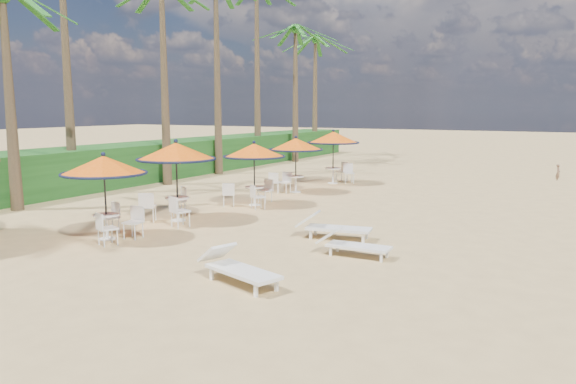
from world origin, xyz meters
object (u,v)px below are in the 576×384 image
object	(u,v)px
station_2	(254,158)
station_3	(294,149)
lounger_near	(236,267)
station_0	(106,176)
lounger_far	(331,226)
station_4	(335,142)
station_1	(175,161)
lounger_mid	(351,244)

from	to	relation	value
station_2	station_3	xyz separation A→B (m)	(-0.23, 3.50, 0.09)
lounger_near	station_0	bearing A→B (deg)	-177.80
station_3	lounger_far	world-z (taller)	station_3
station_4	lounger_far	xyz separation A→B (m)	(4.56, -10.36, -1.60)
station_2	lounger_far	size ratio (longest dim) A/B	1.11
station_1	lounger_far	xyz separation A→B (m)	(5.27, 0.15, -1.54)
lounger_near	lounger_far	xyz separation A→B (m)	(0.05, 4.52, -0.00)
lounger_far	station_2	bearing A→B (deg)	132.37
station_2	lounger_mid	distance (m)	7.72
station_2	lounger_near	distance (m)	9.29
lounger_mid	station_2	bearing A→B (deg)	137.82
station_2	station_4	distance (m)	6.93
lounger_mid	lounger_far	xyz separation A→B (m)	(-1.18, 1.42, 0.04)
station_0	station_4	xyz separation A→B (m)	(0.68, 13.35, 0.20)
station_1	lounger_mid	world-z (taller)	station_1
station_0	station_3	size ratio (longest dim) A/B	1.00
station_2	station_1	bearing A→B (deg)	-99.78
station_4	lounger_mid	xyz separation A→B (m)	(5.75, -11.78, -1.64)
lounger_mid	station_4	bearing A→B (deg)	113.56
station_1	station_4	size ratio (longest dim) A/B	1.01
station_2	station_4	bearing A→B (deg)	89.26
lounger_near	lounger_mid	bearing A→B (deg)	86.85
station_4	lounger_far	size ratio (longest dim) A/B	1.20
station_3	station_2	bearing A→B (deg)	-86.27
station_2	station_4	world-z (taller)	station_4
station_3	lounger_mid	world-z (taller)	station_3
lounger_near	lounger_far	bearing A→B (deg)	107.97
station_0	lounger_mid	bearing A→B (deg)	13.71
station_0	station_2	distance (m)	6.45
station_0	lounger_far	xyz separation A→B (m)	(5.24, 2.99, -1.39)
station_2	station_4	xyz separation A→B (m)	(0.09, 6.93, 0.21)
station_2	lounger_mid	size ratio (longest dim) A/B	1.31
station_4	lounger_near	bearing A→B (deg)	-73.10
lounger_far	station_0	bearing A→B (deg)	-161.53
station_2	lounger_mid	bearing A→B (deg)	-39.73
station_1	station_2	size ratio (longest dim) A/B	1.09
station_4	lounger_near	distance (m)	15.63
station_2	station_3	world-z (taller)	station_3
station_1	station_3	distance (m)	7.10
station_3	station_4	xyz separation A→B (m)	(0.32, 3.43, 0.12)
station_2	station_4	size ratio (longest dim) A/B	0.93
lounger_near	lounger_far	distance (m)	4.52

